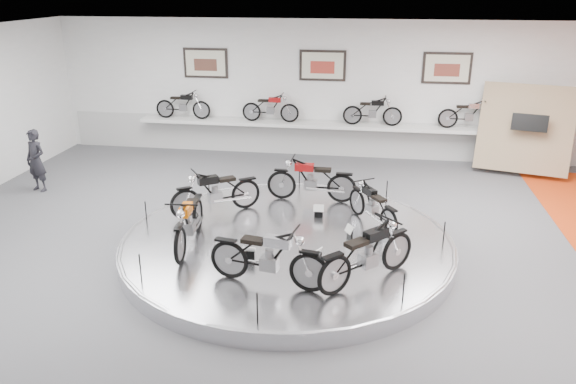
% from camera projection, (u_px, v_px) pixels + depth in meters
% --- Properties ---
extents(floor, '(16.00, 16.00, 0.00)m').
position_uv_depth(floor, '(285.00, 259.00, 10.71)').
color(floor, '#4F4F52').
rests_on(floor, ground).
extents(ceiling, '(16.00, 16.00, 0.00)m').
position_uv_depth(ceiling, '(284.00, 43.00, 9.31)').
color(ceiling, white).
rests_on(ceiling, wall_back).
extents(wall_back, '(16.00, 0.00, 16.00)m').
position_uv_depth(wall_back, '(322.00, 90.00, 16.49)').
color(wall_back, white).
rests_on(wall_back, floor).
extents(dado_band, '(15.68, 0.04, 1.10)m').
position_uv_depth(dado_band, '(321.00, 137.00, 16.98)').
color(dado_band, '#BCBCBA').
rests_on(dado_band, floor).
extents(display_platform, '(6.40, 6.40, 0.30)m').
position_uv_depth(display_platform, '(287.00, 245.00, 10.94)').
color(display_platform, silver).
rests_on(display_platform, floor).
extents(platform_rim, '(6.40, 6.40, 0.10)m').
position_uv_depth(platform_rim, '(287.00, 239.00, 10.89)').
color(platform_rim, '#B2B2BA').
rests_on(platform_rim, display_platform).
extents(shelf, '(11.00, 0.55, 0.10)m').
position_uv_depth(shelf, '(320.00, 125.00, 16.56)').
color(shelf, silver).
rests_on(shelf, wall_back).
extents(poster_left, '(1.35, 0.06, 0.88)m').
position_uv_depth(poster_left, '(206.00, 63.00, 16.71)').
color(poster_left, beige).
rests_on(poster_left, wall_back).
extents(poster_center, '(1.35, 0.06, 0.88)m').
position_uv_depth(poster_center, '(323.00, 66.00, 16.21)').
color(poster_center, beige).
rests_on(poster_center, wall_back).
extents(poster_right, '(1.35, 0.06, 0.88)m').
position_uv_depth(poster_right, '(447.00, 68.00, 15.71)').
color(poster_right, beige).
rests_on(poster_right, wall_back).
extents(display_panel, '(2.56, 1.52, 2.30)m').
position_uv_depth(display_panel, '(525.00, 129.00, 15.12)').
color(display_panel, '#9A7F61').
rests_on(display_panel, floor).
extents(shelf_bike_a, '(1.22, 0.43, 0.73)m').
position_uv_depth(shelf_bike_a, '(183.00, 107.00, 17.02)').
color(shelf_bike_a, black).
rests_on(shelf_bike_a, shelf).
extents(shelf_bike_b, '(1.22, 0.43, 0.73)m').
position_uv_depth(shelf_bike_b, '(270.00, 110.00, 16.63)').
color(shelf_bike_b, maroon).
rests_on(shelf_bike_b, shelf).
extents(shelf_bike_c, '(1.22, 0.43, 0.73)m').
position_uv_depth(shelf_bike_c, '(372.00, 113.00, 16.20)').
color(shelf_bike_c, black).
rests_on(shelf_bike_c, shelf).
extents(shelf_bike_d, '(1.22, 0.43, 0.73)m').
position_uv_depth(shelf_bike_d, '(469.00, 116.00, 15.82)').
color(shelf_bike_d, '#BDBCC2').
rests_on(shelf_bike_d, shelf).
extents(bike_a, '(1.25, 1.52, 0.87)m').
position_uv_depth(bike_a, '(373.00, 205.00, 11.32)').
color(bike_a, black).
rests_on(bike_a, display_platform).
extents(bike_b, '(1.73, 0.64, 1.01)m').
position_uv_depth(bike_b, '(311.00, 180.00, 12.57)').
color(bike_b, maroon).
rests_on(bike_b, display_platform).
extents(bike_c, '(1.74, 1.47, 1.00)m').
position_uv_depth(bike_c, '(216.00, 192.00, 11.86)').
color(bike_c, black).
rests_on(bike_c, display_platform).
extents(bike_d, '(0.76, 1.79, 1.02)m').
position_uv_depth(bike_d, '(189.00, 221.00, 10.38)').
color(bike_d, '#D25B06').
rests_on(bike_d, display_platform).
extents(bike_e, '(1.82, 0.91, 1.02)m').
position_uv_depth(bike_e, '(268.00, 256.00, 9.02)').
color(bike_e, '#BDBCC2').
rests_on(bike_e, display_platform).
extents(bike_f, '(1.69, 1.70, 1.04)m').
position_uv_depth(bike_f, '(368.00, 253.00, 9.11)').
color(bike_f, black).
rests_on(bike_f, display_platform).
extents(visitor, '(0.66, 0.53, 1.58)m').
position_uv_depth(visitor, '(36.00, 161.00, 13.97)').
color(visitor, black).
rests_on(visitor, floor).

